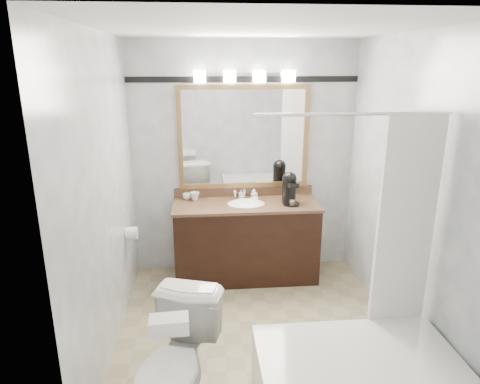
# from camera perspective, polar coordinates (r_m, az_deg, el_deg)

# --- Properties ---
(room) EXTENTS (2.42, 2.62, 2.52)m
(room) POSITION_cam_1_polar(r_m,az_deg,el_deg) (3.40, 2.61, -0.52)
(room) COLOR #998B67
(room) RESTS_ON ground
(vanity) EXTENTS (1.53, 0.58, 0.97)m
(vanity) POSITION_cam_1_polar(r_m,az_deg,el_deg) (4.63, 0.79, -6.32)
(vanity) COLOR black
(vanity) RESTS_ON ground
(mirror) EXTENTS (1.40, 0.04, 1.10)m
(mirror) POSITION_cam_1_polar(r_m,az_deg,el_deg) (4.58, 0.50, 7.28)
(mirror) COLOR #9C7346
(mirror) RESTS_ON room
(vanity_light_bar) EXTENTS (1.02, 0.14, 0.12)m
(vanity_light_bar) POSITION_cam_1_polar(r_m,az_deg,el_deg) (4.46, 0.60, 15.20)
(vanity_light_bar) COLOR silver
(vanity_light_bar) RESTS_ON room
(accent_stripe) EXTENTS (2.40, 0.01, 0.06)m
(accent_stripe) POSITION_cam_1_polar(r_m,az_deg,el_deg) (4.53, 0.51, 14.80)
(accent_stripe) COLOR black
(accent_stripe) RESTS_ON room
(bathtub) EXTENTS (1.30, 0.75, 1.96)m
(bathtub) POSITION_cam_1_polar(r_m,az_deg,el_deg) (3.21, 15.35, -22.05)
(bathtub) COLOR white
(bathtub) RESTS_ON ground
(tp_roll) EXTENTS (0.11, 0.12, 0.12)m
(tp_roll) POSITION_cam_1_polar(r_m,az_deg,el_deg) (4.24, -14.27, -5.34)
(tp_roll) COLOR white
(tp_roll) RESTS_ON room
(toilet) EXTENTS (0.67, 0.90, 0.82)m
(toilet) POSITION_cam_1_polar(r_m,az_deg,el_deg) (2.96, -8.70, -22.21)
(toilet) COLOR white
(toilet) RESTS_ON ground
(tissue_box) EXTENTS (0.22, 0.13, 0.09)m
(tissue_box) POSITION_cam_1_polar(r_m,az_deg,el_deg) (2.53, -9.44, -17.04)
(tissue_box) COLOR white
(tissue_box) RESTS_ON toilet
(coffee_maker) EXTENTS (0.18, 0.22, 0.34)m
(coffee_maker) POSITION_cam_1_polar(r_m,az_deg,el_deg) (4.46, 6.62, 0.62)
(coffee_maker) COLOR black
(coffee_maker) RESTS_ON vanity
(cup_left) EXTENTS (0.09, 0.09, 0.07)m
(cup_left) POSITION_cam_1_polar(r_m,az_deg,el_deg) (4.63, -7.11, -0.59)
(cup_left) COLOR white
(cup_left) RESTS_ON vanity
(cup_right) EXTENTS (0.12, 0.12, 0.09)m
(cup_right) POSITION_cam_1_polar(r_m,az_deg,el_deg) (4.60, -6.03, -0.56)
(cup_right) COLOR white
(cup_right) RESTS_ON vanity
(soap_bottle_a) EXTENTS (0.05, 0.05, 0.10)m
(soap_bottle_a) POSITION_cam_1_polar(r_m,az_deg,el_deg) (4.63, 0.15, -0.28)
(soap_bottle_a) COLOR white
(soap_bottle_a) RESTS_ON vanity
(soap_bottle_b) EXTENTS (0.09, 0.09, 0.10)m
(soap_bottle_b) POSITION_cam_1_polar(r_m,az_deg,el_deg) (4.66, 1.92, -0.19)
(soap_bottle_b) COLOR white
(soap_bottle_b) RESTS_ON vanity
(soap_bar) EXTENTS (0.08, 0.06, 0.02)m
(soap_bar) POSITION_cam_1_polar(r_m,az_deg,el_deg) (4.60, 1.95, -0.88)
(soap_bar) COLOR beige
(soap_bar) RESTS_ON vanity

